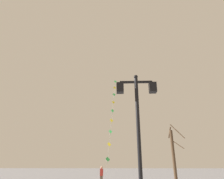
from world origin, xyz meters
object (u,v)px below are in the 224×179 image
object	(u,v)px
twin_lantern_lamp_post	(138,114)
bare_tree	(174,157)
kite_flyer	(102,176)
kite_train	(112,114)

from	to	relation	value
twin_lantern_lamp_post	bare_tree	bearing A→B (deg)	67.92
kite_flyer	bare_tree	size ratio (longest dim) A/B	0.35
bare_tree	kite_train	bearing A→B (deg)	114.26
twin_lantern_lamp_post	kite_train	distance (m)	20.39
twin_lantern_lamp_post	kite_flyer	world-z (taller)	twin_lantern_lamp_post
kite_train	bare_tree	bearing A→B (deg)	-65.74
twin_lantern_lamp_post	kite_train	bearing A→B (deg)	94.64
kite_flyer	bare_tree	world-z (taller)	bare_tree
kite_train	kite_flyer	world-z (taller)	kite_train
bare_tree	kite_flyer	bearing A→B (deg)	146.62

